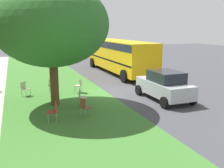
% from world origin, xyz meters
% --- Properties ---
extents(ground, '(80.00, 80.00, 0.00)m').
position_xyz_m(ground, '(0.00, 0.00, 0.00)').
color(ground, '#424247').
extents(grass_verge, '(48.00, 6.00, 0.01)m').
position_xyz_m(grass_verge, '(0.00, 3.20, 0.00)').
color(grass_verge, '#3D752D').
rests_on(grass_verge, ground).
extents(street_tree, '(5.72, 5.72, 6.26)m').
position_xyz_m(street_tree, '(-1.26, 3.64, 4.13)').
color(street_tree, brown).
rests_on(street_tree, ground).
extents(chair_0, '(0.50, 0.50, 0.88)m').
position_xyz_m(chair_0, '(-3.68, 4.06, 0.52)').
color(chair_0, '#B7332D').
rests_on(chair_0, ground).
extents(chair_1, '(0.56, 0.57, 0.88)m').
position_xyz_m(chair_1, '(0.78, 1.84, 0.52)').
color(chair_1, '#ADA393').
rests_on(chair_1, ground).
extents(chair_2, '(0.47, 0.48, 0.88)m').
position_xyz_m(chair_2, '(-1.90, 2.36, 0.52)').
color(chair_2, '#ADA393').
rests_on(chair_2, ground).
extents(chair_3, '(0.59, 0.59, 0.88)m').
position_xyz_m(chair_3, '(1.20, 5.04, 0.52)').
color(chair_3, beige).
rests_on(chair_3, ground).
extents(chair_4, '(0.46, 0.47, 0.88)m').
position_xyz_m(chair_4, '(1.53, 3.46, 0.52)').
color(chair_4, brown).
rests_on(chair_4, ground).
extents(chair_5, '(0.54, 0.54, 0.88)m').
position_xyz_m(chair_5, '(-3.65, 2.69, 0.52)').
color(chair_5, brown).
rests_on(chair_5, ground).
extents(parked_car, '(3.70, 1.92, 1.65)m').
position_xyz_m(parked_car, '(-2.52, -2.24, 0.84)').
color(parked_car, '#ADB2B7').
rests_on(parked_car, ground).
extents(school_bus, '(10.40, 2.80, 2.88)m').
position_xyz_m(school_bus, '(6.52, -3.28, 1.76)').
color(school_bus, yellow).
rests_on(school_bus, ground).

